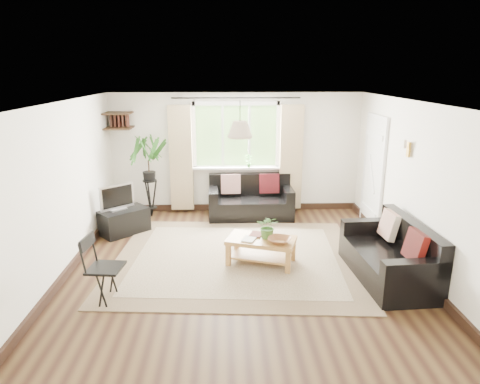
{
  "coord_description": "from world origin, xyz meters",
  "views": [
    {
      "loc": [
        -0.21,
        -5.77,
        2.81
      ],
      "look_at": [
        0.0,
        0.4,
        1.05
      ],
      "focal_mm": 32.0,
      "sensor_mm": 36.0,
      "label": 1
    }
  ],
  "objects_px": {
    "folding_chair": "(106,269)",
    "tv_stand": "(124,221)",
    "palm_stand": "(149,177)",
    "sofa_right": "(388,252)",
    "coffee_table": "(261,251)",
    "sofa_back": "(251,198)"
  },
  "relations": [
    {
      "from": "folding_chair",
      "to": "tv_stand",
      "type": "bearing_deg",
      "value": 14.01
    },
    {
      "from": "folding_chair",
      "to": "palm_stand",
      "type": "bearing_deg",
      "value": 6.13
    },
    {
      "from": "sofa_right",
      "to": "folding_chair",
      "type": "distance_m",
      "value": 3.77
    },
    {
      "from": "tv_stand",
      "to": "palm_stand",
      "type": "bearing_deg",
      "value": 28.03
    },
    {
      "from": "sofa_right",
      "to": "palm_stand",
      "type": "xyz_separation_m",
      "value": [
        -3.73,
        2.78,
        0.41
      ]
    },
    {
      "from": "sofa_right",
      "to": "coffee_table",
      "type": "height_order",
      "value": "sofa_right"
    },
    {
      "from": "folding_chair",
      "to": "sofa_back",
      "type": "bearing_deg",
      "value": -25.93
    },
    {
      "from": "sofa_back",
      "to": "folding_chair",
      "type": "xyz_separation_m",
      "value": [
        -1.99,
        -3.15,
        0.05
      ]
    },
    {
      "from": "sofa_back",
      "to": "coffee_table",
      "type": "bearing_deg",
      "value": -90.05
    },
    {
      "from": "coffee_table",
      "to": "palm_stand",
      "type": "bearing_deg",
      "value": 131.79
    },
    {
      "from": "sofa_right",
      "to": "palm_stand",
      "type": "distance_m",
      "value": 4.67
    },
    {
      "from": "palm_stand",
      "to": "sofa_back",
      "type": "bearing_deg",
      "value": -2.79
    },
    {
      "from": "sofa_right",
      "to": "coffee_table",
      "type": "distance_m",
      "value": 1.8
    },
    {
      "from": "tv_stand",
      "to": "folding_chair",
      "type": "distance_m",
      "value": 2.37
    },
    {
      "from": "sofa_back",
      "to": "coffee_table",
      "type": "distance_m",
      "value": 2.16
    },
    {
      "from": "sofa_back",
      "to": "folding_chair",
      "type": "relative_size",
      "value": 1.9
    },
    {
      "from": "sofa_right",
      "to": "coffee_table",
      "type": "xyz_separation_m",
      "value": [
        -1.72,
        0.52,
        -0.19
      ]
    },
    {
      "from": "sofa_back",
      "to": "tv_stand",
      "type": "bearing_deg",
      "value": -161.68
    },
    {
      "from": "coffee_table",
      "to": "palm_stand",
      "type": "relative_size",
      "value": 0.62
    },
    {
      "from": "sofa_back",
      "to": "sofa_right",
      "type": "xyz_separation_m",
      "value": [
        1.75,
        -2.68,
        0.01
      ]
    },
    {
      "from": "coffee_table",
      "to": "folding_chair",
      "type": "relative_size",
      "value": 1.16
    },
    {
      "from": "coffee_table",
      "to": "palm_stand",
      "type": "height_order",
      "value": "palm_stand"
    }
  ]
}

